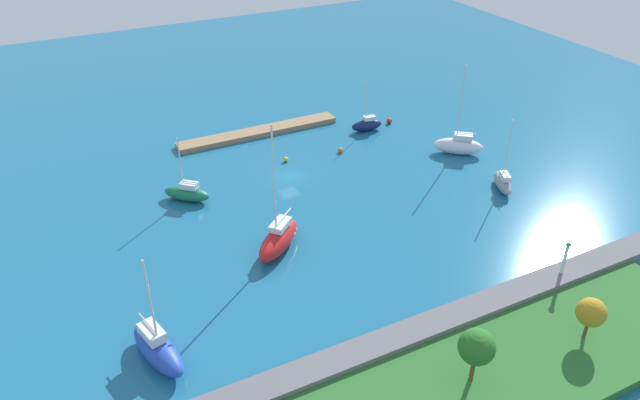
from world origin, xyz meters
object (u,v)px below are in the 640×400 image
at_px(mooring_buoy_orange, 340,150).
at_px(park_tree_mideast, 591,313).
at_px(mooring_buoy_yellow, 286,159).
at_px(sailboat_gray_off_beacon, 503,182).
at_px(mooring_buoy_red, 389,121).
at_px(sailboat_navy_lone_south, 367,125).
at_px(pier_dock, 259,132).
at_px(harbor_beacon, 566,255).
at_px(sailboat_red_mid_basin, 278,239).
at_px(sailboat_white_near_pier, 458,145).
at_px(sailboat_blue_inner_mooring, 157,348).
at_px(park_tree_east, 477,347).
at_px(sailboat_green_west_end, 187,193).

bearing_deg(mooring_buoy_orange, park_tree_mideast, 91.67).
bearing_deg(mooring_buoy_yellow, sailboat_gray_off_beacon, 138.21).
relative_size(sailboat_gray_off_beacon, mooring_buoy_orange, 13.49).
distance_m(mooring_buoy_red, mooring_buoy_yellow, 20.24).
bearing_deg(sailboat_navy_lone_south, pier_dock, -15.35).
distance_m(harbor_beacon, mooring_buoy_orange, 36.56).
relative_size(pier_dock, sailboat_red_mid_basin, 1.64).
relative_size(sailboat_white_near_pier, sailboat_gray_off_beacon, 1.37).
bearing_deg(sailboat_blue_inner_mooring, mooring_buoy_orange, 115.77).
relative_size(sailboat_red_mid_basin, sailboat_blue_inner_mooring, 1.37).
distance_m(harbor_beacon, sailboat_white_near_pier, 29.55).
relative_size(sailboat_white_near_pier, sailboat_navy_lone_south, 1.67).
relative_size(pier_dock, mooring_buoy_red, 29.72).
xyz_separation_m(sailboat_red_mid_basin, sailboat_blue_inner_mooring, (15.78, 10.13, -0.14)).
bearing_deg(harbor_beacon, park_tree_mideast, 58.06).
relative_size(pier_dock, sailboat_navy_lone_south, 3.20).
relative_size(harbor_beacon, mooring_buoy_orange, 5.27).
xyz_separation_m(park_tree_east, mooring_buoy_orange, (-10.84, -42.48, -4.26)).
relative_size(sailboat_blue_inner_mooring, sailboat_gray_off_beacon, 1.16).
height_order(park_tree_mideast, sailboat_blue_inner_mooring, sailboat_blue_inner_mooring).
bearing_deg(park_tree_east, park_tree_mideast, 176.74).
bearing_deg(sailboat_navy_lone_south, sailboat_green_west_end, 20.75).
bearing_deg(harbor_beacon, mooring_buoy_red, -98.11).
xyz_separation_m(harbor_beacon, mooring_buoy_orange, (5.75, -35.96, -3.31)).
relative_size(sailboat_gray_off_beacon, mooring_buoy_red, 11.32).
height_order(pier_dock, park_tree_east, park_tree_east).
bearing_deg(sailboat_navy_lone_south, sailboat_red_mid_basin, 49.28).
bearing_deg(harbor_beacon, mooring_buoy_orange, -80.91).
relative_size(park_tree_east, sailboat_blue_inner_mooring, 0.46).
xyz_separation_m(sailboat_gray_off_beacon, mooring_buoy_yellow, (21.76, -19.45, -0.66)).
xyz_separation_m(harbor_beacon, mooring_buoy_red, (-5.88, -41.26, -3.25)).
relative_size(park_tree_east, mooring_buoy_orange, 7.29).
bearing_deg(sailboat_green_west_end, sailboat_gray_off_beacon, -160.76).
relative_size(sailboat_white_near_pier, mooring_buoy_orange, 18.50).
bearing_deg(mooring_buoy_orange, sailboat_white_near_pier, 151.82).
height_order(sailboat_white_near_pier, mooring_buoy_orange, sailboat_white_near_pier).
bearing_deg(park_tree_east, sailboat_red_mid_basin, -75.51).
bearing_deg(sailboat_red_mid_basin, sailboat_white_near_pier, 155.83).
distance_m(pier_dock, sailboat_green_west_end, 20.41).
height_order(sailboat_green_west_end, sailboat_navy_lone_south, sailboat_green_west_end).
xyz_separation_m(park_tree_mideast, sailboat_green_west_end, (24.53, -40.30, -2.83)).
bearing_deg(park_tree_east, pier_dock, -92.82).
relative_size(harbor_beacon, mooring_buoy_red, 4.43).
xyz_separation_m(sailboat_white_near_pier, mooring_buoy_yellow, (22.90, -8.85, -0.97)).
bearing_deg(sailboat_blue_inner_mooring, sailboat_navy_lone_south, 114.59).
xyz_separation_m(park_tree_east, sailboat_navy_lone_south, (-17.96, -47.08, -3.64)).
xyz_separation_m(sailboat_white_near_pier, sailboat_navy_lone_south, (7.64, -12.51, -0.34)).
xyz_separation_m(harbor_beacon, sailboat_blue_inner_mooring, (38.80, -8.21, -2.36)).
relative_size(park_tree_mideast, sailboat_white_near_pier, 0.32).
xyz_separation_m(pier_dock, sailboat_blue_inner_mooring, (24.84, 38.63, 0.93)).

